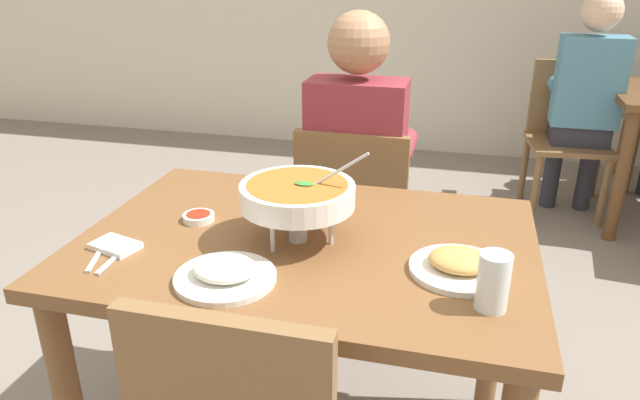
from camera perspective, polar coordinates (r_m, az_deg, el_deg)
dining_table_main at (r=1.64m, az=-1.30°, el=-7.54°), size 1.21×0.84×0.78m
chair_diner_main at (r=2.32m, az=3.38°, el=-2.09°), size 0.44×0.44×0.90m
diner_main at (r=2.26m, az=3.68°, el=3.69°), size 0.40×0.45×1.31m
curry_bowl at (r=1.52m, az=-2.20°, el=0.44°), size 0.33×0.30×0.26m
rice_plate at (r=1.39m, az=-9.22°, el=-7.02°), size 0.24×0.24×0.06m
appetizer_plate at (r=1.45m, az=13.40°, el=-6.13°), size 0.24×0.24×0.06m
sauce_dish at (r=1.71m, az=-11.72°, el=-1.62°), size 0.09×0.09×0.02m
napkin_folded at (r=1.61m, az=-19.27°, el=-4.22°), size 0.14×0.11×0.02m
fork_utensil at (r=1.59m, az=-20.81°, el=-5.03°), size 0.06×0.17×0.01m
spoon_utensil at (r=1.56m, az=-19.29°, el=-5.29°), size 0.02×0.17×0.01m
drink_glass at (r=1.31m, az=16.46°, el=-7.88°), size 0.07×0.07×0.13m
chair_bg_right at (r=3.87m, az=22.79°, el=6.46°), size 0.48×0.48×0.90m
patron_bg_right at (r=3.75m, az=24.44°, el=9.45°), size 0.40×0.45×1.31m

